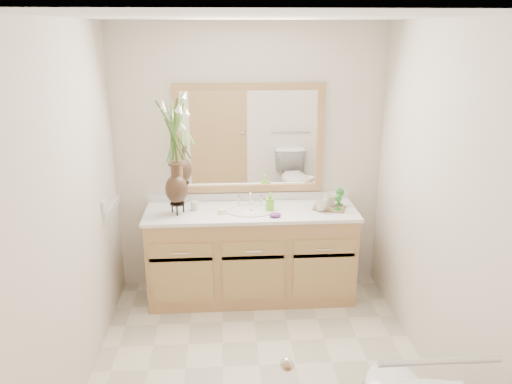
{
  "coord_description": "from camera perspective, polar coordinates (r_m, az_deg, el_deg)",
  "views": [
    {
      "loc": [
        -0.22,
        -3.05,
        2.34
      ],
      "look_at": [
        0.02,
        0.65,
        1.12
      ],
      "focal_mm": 35.0,
      "sensor_mm": 36.0,
      "label": 1
    }
  ],
  "objects": [
    {
      "name": "wall_left",
      "position": [
        3.4,
        -20.24,
        -2.5
      ],
      "size": [
        0.02,
        2.6,
        2.4
      ],
      "primitive_type": "cube",
      "color": "silver",
      "rests_on": "floor"
    },
    {
      "name": "mug_left",
      "position": [
        4.32,
        7.45,
        -1.36
      ],
      "size": [
        0.14,
        0.13,
        0.11
      ],
      "primitive_type": "imported",
      "rotation": [
        0.0,
        0.0,
        -0.35
      ],
      "color": "beige",
      "rests_on": "tray"
    },
    {
      "name": "flower_vase",
      "position": [
        4.14,
        -9.35,
        5.69
      ],
      "size": [
        0.22,
        0.22,
        0.92
      ],
      "rotation": [
        0.0,
        0.0,
        0.33
      ],
      "color": "black",
      "rests_on": "counter"
    },
    {
      "name": "sink",
      "position": [
        4.34,
        -0.54,
        -2.84
      ],
      "size": [
        0.38,
        0.34,
        0.23
      ],
      "color": "white",
      "rests_on": "counter"
    },
    {
      "name": "vanity",
      "position": [
        4.5,
        -0.53,
        -7.23
      ],
      "size": [
        1.8,
        0.55,
        0.8
      ],
      "color": "tan",
      "rests_on": "floor"
    },
    {
      "name": "goblet_back",
      "position": [
        4.46,
        9.58,
        -0.16
      ],
      "size": [
        0.07,
        0.07,
        0.16
      ],
      "color": "#267226",
      "rests_on": "tray"
    },
    {
      "name": "wall_back",
      "position": [
        4.5,
        -0.77,
        3.59
      ],
      "size": [
        2.4,
        0.02,
        2.4
      ],
      "primitive_type": "cube",
      "color": "silver",
      "rests_on": "floor"
    },
    {
      "name": "soap_bottle",
      "position": [
        4.33,
        1.61,
        -1.16
      ],
      "size": [
        0.07,
        0.07,
        0.14
      ],
      "primitive_type": "imported",
      "rotation": [
        0.0,
        0.0,
        -0.05
      ],
      "color": "#73D431",
      "rests_on": "counter"
    },
    {
      "name": "mirror",
      "position": [
        4.43,
        -0.76,
        6.09
      ],
      "size": [
        1.32,
        0.04,
        0.97
      ],
      "color": "white",
      "rests_on": "wall_back"
    },
    {
      "name": "floor",
      "position": [
        3.85,
        0.38,
        -19.19
      ],
      "size": [
        2.6,
        2.6,
        0.0
      ],
      "primitive_type": "plane",
      "color": "beige",
      "rests_on": "ground"
    },
    {
      "name": "wall_front",
      "position": [
        2.1,
        3.05,
        -14.64
      ],
      "size": [
        2.4,
        0.02,
        2.4
      ],
      "primitive_type": "cube",
      "color": "silver",
      "rests_on": "floor"
    },
    {
      "name": "soap_dish",
      "position": [
        4.28,
        -3.88,
        -2.3
      ],
      "size": [
        0.09,
        0.09,
        0.03
      ],
      "color": "beige",
      "rests_on": "counter"
    },
    {
      "name": "ceiling",
      "position": [
        3.06,
        0.48,
        19.42
      ],
      "size": [
        2.4,
        2.6,
        0.02
      ],
      "primitive_type": "cube",
      "color": "white",
      "rests_on": "wall_back"
    },
    {
      "name": "goblet_front",
      "position": [
        4.34,
        9.37,
        -0.81
      ],
      "size": [
        0.06,
        0.06,
        0.14
      ],
      "color": "#267226",
      "rests_on": "tray"
    },
    {
      "name": "wall_right",
      "position": [
        3.55,
        20.14,
        -1.61
      ],
      "size": [
        0.02,
        2.6,
        2.4
      ],
      "primitive_type": "cube",
      "color": "silver",
      "rests_on": "floor"
    },
    {
      "name": "door",
      "position": [
        2.21,
        -5.28,
        -19.02
      ],
      "size": [
        0.8,
        0.03,
        2.0
      ],
      "primitive_type": "cube",
      "color": "tan",
      "rests_on": "floor"
    },
    {
      "name": "mug_right",
      "position": [
        4.45,
        8.55,
        -0.88
      ],
      "size": [
        0.14,
        0.13,
        0.11
      ],
      "primitive_type": "imported",
      "rotation": [
        0.0,
        0.0,
        0.39
      ],
      "color": "beige",
      "rests_on": "tray"
    },
    {
      "name": "purple_dish",
      "position": [
        4.18,
        2.2,
        -2.63
      ],
      "size": [
        0.11,
        0.1,
        0.03
      ],
      "primitive_type": "ellipsoid",
      "rotation": [
        0.0,
        0.0,
        0.22
      ],
      "color": "#622674",
      "rests_on": "counter"
    },
    {
      "name": "tumbler",
      "position": [
        4.36,
        -7.02,
        -1.59
      ],
      "size": [
        0.06,
        0.06,
        0.08
      ],
      "primitive_type": "cylinder",
      "color": "beige",
      "rests_on": "counter"
    },
    {
      "name": "tray",
      "position": [
        4.42,
        8.35,
        -1.82
      ],
      "size": [
        0.31,
        0.26,
        0.01
      ],
      "primitive_type": "cube",
      "rotation": [
        0.0,
        0.0,
        -0.36
      ],
      "color": "brown",
      "rests_on": "counter"
    },
    {
      "name": "counter",
      "position": [
        4.34,
        -0.55,
        -2.28
      ],
      "size": [
        1.84,
        0.57,
        0.03
      ],
      "primitive_type": "cube",
      "color": "white",
      "rests_on": "vanity"
    },
    {
      "name": "switch_plate",
      "position": [
        4.16,
        -16.91,
        -1.63
      ],
      "size": [
        0.02,
        0.12,
        0.12
      ],
      "primitive_type": "cube",
      "color": "white",
      "rests_on": "wall_left"
    },
    {
      "name": "grab_bar",
      "position": [
        2.44,
        20.26,
        -17.72
      ],
      "size": [
        0.55,
        0.03,
        0.03
      ],
      "primitive_type": "cylinder",
      "rotation": [
        0.0,
        1.57,
        0.0
      ],
      "color": "silver",
      "rests_on": "wall_front"
    }
  ]
}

